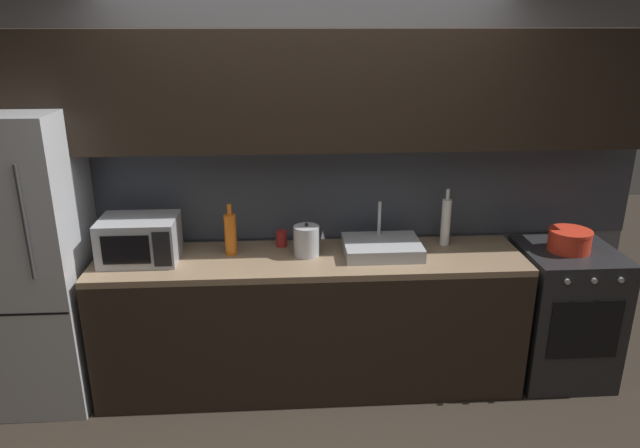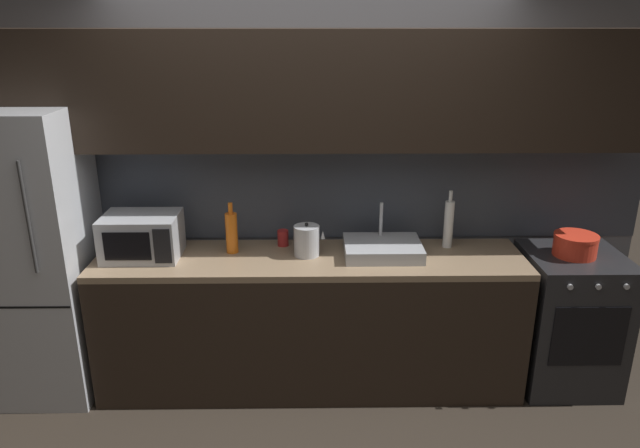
# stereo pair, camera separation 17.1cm
# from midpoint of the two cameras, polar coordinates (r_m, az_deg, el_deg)

# --- Properties ---
(back_wall) EXTENTS (4.41, 0.44, 2.50)m
(back_wall) POSITION_cam_midpoint_polar(r_m,az_deg,el_deg) (3.76, -2.56, 7.73)
(back_wall) COLOR slate
(back_wall) RESTS_ON ground
(counter_run) EXTENTS (2.67, 0.60, 0.90)m
(counter_run) POSITION_cam_midpoint_polar(r_m,az_deg,el_deg) (3.86, -2.22, -9.40)
(counter_run) COLOR black
(counter_run) RESTS_ON ground
(refrigerator) EXTENTS (0.68, 0.69, 1.83)m
(refrigerator) POSITION_cam_midpoint_polar(r_m,az_deg,el_deg) (4.01, -27.70, -3.28)
(refrigerator) COLOR #B7BABF
(refrigerator) RESTS_ON ground
(oven_range) EXTENTS (0.60, 0.62, 0.90)m
(oven_range) POSITION_cam_midpoint_polar(r_m,az_deg,el_deg) (4.23, 21.36, -8.07)
(oven_range) COLOR #232326
(oven_range) RESTS_ON ground
(microwave) EXTENTS (0.46, 0.35, 0.27)m
(microwave) POSITION_cam_midpoint_polar(r_m,az_deg,el_deg) (3.75, -18.37, -1.44)
(microwave) COLOR #A8AAAF
(microwave) RESTS_ON counter_run
(sink_basin) EXTENTS (0.48, 0.38, 0.30)m
(sink_basin) POSITION_cam_midpoint_polar(r_m,az_deg,el_deg) (3.71, 4.72, -2.27)
(sink_basin) COLOR #ADAFB5
(sink_basin) RESTS_ON counter_run
(kettle) EXTENTS (0.20, 0.16, 0.22)m
(kettle) POSITION_cam_midpoint_polar(r_m,az_deg,el_deg) (3.65, -2.65, -1.65)
(kettle) COLOR #B7BABF
(kettle) RESTS_ON counter_run
(wine_bottle_white) EXTENTS (0.06, 0.06, 0.38)m
(wine_bottle_white) POSITION_cam_midpoint_polar(r_m,az_deg,el_deg) (3.87, 10.88, 0.25)
(wine_bottle_white) COLOR silver
(wine_bottle_white) RESTS_ON counter_run
(wine_bottle_orange) EXTENTS (0.08, 0.08, 0.33)m
(wine_bottle_orange) POSITION_cam_midpoint_polar(r_m,az_deg,el_deg) (3.71, -10.00, -0.95)
(wine_bottle_orange) COLOR orange
(wine_bottle_orange) RESTS_ON counter_run
(mug_red) EXTENTS (0.07, 0.07, 0.10)m
(mug_red) POSITION_cam_midpoint_polar(r_m,az_deg,el_deg) (3.82, -5.05, -1.43)
(mug_red) COLOR #A82323
(mug_red) RESTS_ON counter_run
(cooking_pot) EXTENTS (0.27, 0.27, 0.14)m
(cooking_pot) POSITION_cam_midpoint_polar(r_m,az_deg,el_deg) (4.02, 21.96, -1.49)
(cooking_pot) COLOR red
(cooking_pot) RESTS_ON oven_range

